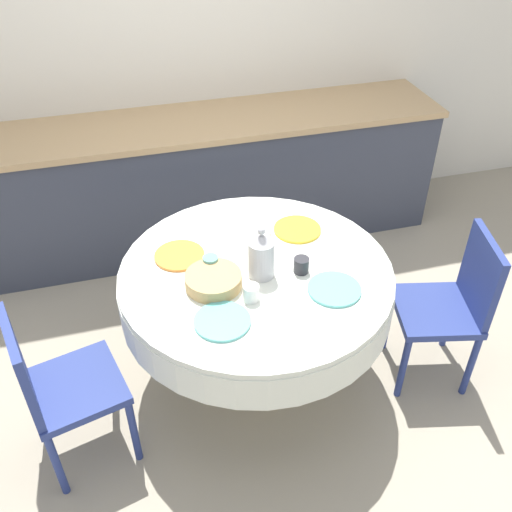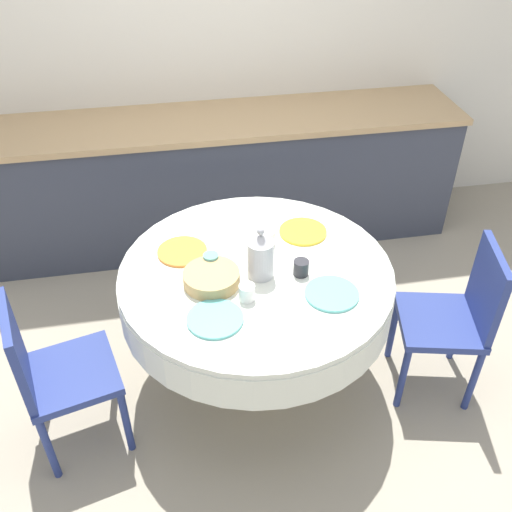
{
  "view_description": "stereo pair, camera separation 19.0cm",
  "coord_description": "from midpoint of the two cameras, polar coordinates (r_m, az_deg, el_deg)",
  "views": [
    {
      "loc": [
        -0.56,
        -2.04,
        2.46
      ],
      "look_at": [
        0.0,
        0.0,
        0.83
      ],
      "focal_mm": 40.0,
      "sensor_mm": 36.0,
      "label": 1
    },
    {
      "loc": [
        -0.38,
        -2.08,
        2.46
      ],
      "look_at": [
        0.0,
        0.0,
        0.83
      ],
      "focal_mm": 40.0,
      "sensor_mm": 36.0,
      "label": 2
    }
  ],
  "objects": [
    {
      "name": "ground_plane",
      "position": [
        3.24,
        1.71,
        -11.71
      ],
      "size": [
        12.0,
        12.0,
        0.0
      ],
      "primitive_type": "plane",
      "color": "#9E937F"
    },
    {
      "name": "wall_back",
      "position": [
        3.97,
        -3.24,
        20.64
      ],
      "size": [
        7.0,
        0.05,
        2.6
      ],
      "color": "silver",
      "rests_on": "ground_plane"
    },
    {
      "name": "kitchen_counter",
      "position": [
        4.0,
        -2.18,
        7.64
      ],
      "size": [
        3.24,
        0.64,
        0.91
      ],
      "color": "#383D4C",
      "rests_on": "ground_plane"
    },
    {
      "name": "dining_table",
      "position": [
        2.8,
        1.94,
        -3.36
      ],
      "size": [
        1.32,
        1.32,
        0.75
      ],
      "color": "tan",
      "rests_on": "ground_plane"
    },
    {
      "name": "chair_left",
      "position": [
        3.05,
        21.13,
        -5.5
      ],
      "size": [
        0.48,
        0.48,
        0.88
      ],
      "rotation": [
        0.0,
        0.0,
        1.34
      ],
      "color": "navy",
      "rests_on": "ground_plane"
    },
    {
      "name": "chair_right",
      "position": [
        2.72,
        -17.8,
        -10.95
      ],
      "size": [
        0.49,
        0.49,
        0.88
      ],
      "rotation": [
        0.0,
        0.0,
        -1.32
      ],
      "color": "navy",
      "rests_on": "ground_plane"
    },
    {
      "name": "plate_near_left",
      "position": [
        2.45,
        -1.9,
        -6.37
      ],
      "size": [
        0.25,
        0.25,
        0.01
      ],
      "primitive_type": "cylinder",
      "color": "#60BCB7",
      "rests_on": "dining_table"
    },
    {
      "name": "cup_near_left",
      "position": [
        2.53,
        1.23,
        -3.72
      ],
      "size": [
        0.07,
        0.07,
        0.08
      ],
      "primitive_type": "cylinder",
      "color": "white",
      "rests_on": "dining_table"
    },
    {
      "name": "plate_near_right",
      "position": [
        2.61,
        9.66,
        -3.8
      ],
      "size": [
        0.25,
        0.25,
        0.01
      ],
      "primitive_type": "cylinder",
      "color": "#60BCB7",
      "rests_on": "dining_table"
    },
    {
      "name": "cup_near_right",
      "position": [
        2.68,
        6.55,
        -1.22
      ],
      "size": [
        0.07,
        0.07,
        0.08
      ],
      "primitive_type": "cylinder",
      "color": "#28282D",
      "rests_on": "dining_table"
    },
    {
      "name": "plate_far_left",
      "position": [
        2.83,
        -5.5,
        0.4
      ],
      "size": [
        0.25,
        0.25,
        0.01
      ],
      "primitive_type": "cylinder",
      "color": "orange",
      "rests_on": "dining_table"
    },
    {
      "name": "cup_far_left",
      "position": [
        2.71,
        -2.52,
        -0.58
      ],
      "size": [
        0.07,
        0.07,
        0.08
      ],
      "primitive_type": "cylinder",
      "color": "#5BA39E",
      "rests_on": "dining_table"
    },
    {
      "name": "plate_far_right",
      "position": [
        2.97,
        6.54,
        2.4
      ],
      "size": [
        0.25,
        0.25,
        0.01
      ],
      "primitive_type": "cylinder",
      "color": "yellow",
      "rests_on": "dining_table"
    },
    {
      "name": "cup_far_right",
      "position": [
        2.86,
        3.08,
        1.8
      ],
      "size": [
        0.07,
        0.07,
        0.08
      ],
      "primitive_type": "cylinder",
      "color": "white",
      "rests_on": "dining_table"
    },
    {
      "name": "coffee_carafe",
      "position": [
        2.61,
        2.53,
        -0.01
      ],
      "size": [
        0.12,
        0.12,
        0.27
      ],
      "color": "#B2B2B7",
      "rests_on": "dining_table"
    },
    {
      "name": "bread_basket",
      "position": [
        2.62,
        -2.41,
        -2.26
      ],
      "size": [
        0.26,
        0.26,
        0.06
      ],
      "primitive_type": "cylinder",
      "color": "tan",
      "rests_on": "dining_table"
    }
  ]
}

